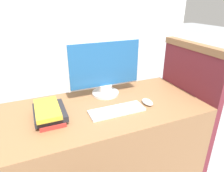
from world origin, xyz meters
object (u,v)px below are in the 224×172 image
Objects in this scene: monitor at (105,69)px; mouse at (147,102)px; book_stack at (49,113)px; keyboard at (117,111)px.

mouse is (0.22, -0.27, -0.20)m from monitor.
monitor is at bearing 24.01° from book_stack.
keyboard is (-0.03, -0.29, -0.20)m from monitor.
book_stack is (-0.68, 0.07, 0.03)m from mouse.
keyboard is at bearing -10.98° from book_stack.
monitor is 5.43× the size of mouse.
mouse reaches higher than keyboard.
mouse is 0.38× the size of book_stack.
keyboard is 3.55× the size of mouse.
book_stack is at bearing 169.02° from keyboard.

